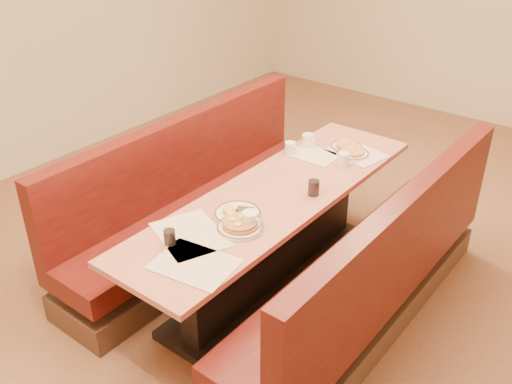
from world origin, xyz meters
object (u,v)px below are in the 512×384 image
Objects in this scene: soda_tumbler_near at (170,237)px; pancake_plate at (240,226)px; diner_table at (276,240)px; coffee_mug_b at (290,148)px; coffee_mug_a at (251,220)px; coffee_mug_d at (308,140)px; eggs_plate at (237,213)px; soda_tumbler_mid at (314,188)px; coffee_mug_c at (344,159)px; booth_right at (370,282)px; booth_left at (198,208)px.

pancake_plate is at bearing 60.25° from soda_tumbler_near.
pancake_plate is 3.05× the size of soda_tumbler_near.
diner_table is 22.09× the size of coffee_mug_b.
coffee_mug_a is at bearing 52.85° from pancake_plate.
eggs_plate is at bearing -65.83° from coffee_mug_d.
coffee_mug_a reaches higher than eggs_plate.
eggs_plate is 2.18× the size of coffee_mug_a.
soda_tumbler_near is (-0.12, -0.86, 0.42)m from diner_table.
soda_tumbler_near is 0.91× the size of soda_tumbler_mid.
coffee_mug_d is (-0.37, 1.17, -0.00)m from coffee_mug_a.
coffee_mug_d reaches higher than coffee_mug_c.
soda_tumbler_mid is (0.32, 0.98, 0.00)m from soda_tumbler_near.
coffee_mug_d is (-0.24, 0.74, 0.42)m from diner_table.
eggs_plate is at bearing 78.37° from soda_tumbler_near.
pancake_plate is at bearing -98.34° from coffee_mug_c.
booth_right reaches higher than eggs_plate.
booth_right reaches higher than coffee_mug_a.
coffee_mug_d is at bearing 94.50° from soda_tumbler_near.
eggs_plate is 0.97m from coffee_mug_b.
soda_tumbler_mid reaches higher than coffee_mug_b.
pancake_plate is 2.31× the size of coffee_mug_d.
coffee_mug_c is at bearing 80.88° from eggs_plate.
pancake_plate is 1.27m from coffee_mug_d.
booth_left is at bearing 125.64° from soda_tumbler_near.
soda_tumbler_near is (-0.10, -0.47, 0.03)m from eggs_plate.
diner_table is 0.74m from coffee_mug_b.
diner_table is 26.82× the size of soda_tumbler_near.
coffee_mug_c is at bearing 133.44° from booth_right.
booth_left reaches higher than eggs_plate.
soda_tumbler_near is at bearing -72.57° from coffee_mug_d.
booth_left is 24.48× the size of soda_tumbler_mid.
coffee_mug_c is at bearing 77.37° from diner_table.
eggs_plate is 1.14m from coffee_mug_d.
coffee_mug_b is at bearing 116.10° from coffee_mug_a.
pancake_plate is (0.09, -0.49, 0.40)m from diner_table.
pancake_plate is at bearing -43.05° from eggs_plate.
booth_left is 20.95× the size of coffee_mug_c.
coffee_mug_a is 0.56m from soda_tumbler_mid.
eggs_plate is 1.02m from coffee_mug_c.
diner_table is 0.55m from eggs_plate.
soda_tumbler_mid is at bearing -36.04° from coffee_mug_b.
coffee_mug_d is (0.49, 0.74, 0.44)m from booth_left.
booth_right is (1.46, 0.00, 0.00)m from booth_left.
eggs_plate is 2.89× the size of soda_tumbler_mid.
diner_table is at bearing 0.00° from booth_left.
soda_tumbler_mid is at bearing 166.82° from booth_right.
diner_table is at bearing 86.74° from eggs_plate.
soda_tumbler_near is (-0.85, -0.86, 0.43)m from booth_right.
soda_tumbler_mid is (-0.53, 0.12, 0.44)m from booth_right.
soda_tumbler_near is at bearing -117.07° from coffee_mug_a.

